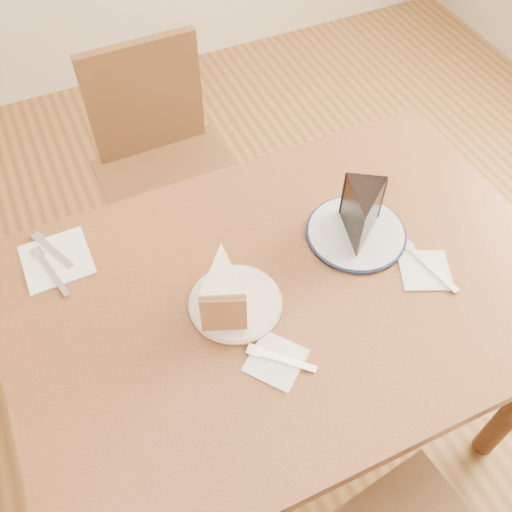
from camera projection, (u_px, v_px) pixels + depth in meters
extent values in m
plane|color=#4A2E13|center=(278.00, 420.00, 1.83)|extent=(4.00, 4.00, 0.00)
cube|color=#472613|center=(288.00, 293.00, 1.25)|extent=(1.20, 0.80, 0.04)
cylinder|color=black|center=(56.00, 342.00, 1.59)|extent=(0.06, 0.06, 0.71)
cylinder|color=black|center=(384.00, 221.00, 1.87)|extent=(0.06, 0.06, 0.71)
cylinder|color=#372010|center=(400.00, 493.00, 1.50)|extent=(0.03, 0.03, 0.39)
cube|color=#392111|center=(174.00, 187.00, 1.82)|extent=(0.43, 0.43, 0.04)
cylinder|color=#392111|center=(210.00, 186.00, 2.16)|extent=(0.04, 0.04, 0.44)
cylinder|color=#392111|center=(118.00, 217.00, 2.06)|extent=(0.04, 0.04, 0.44)
cylinder|color=#392111|center=(250.00, 254.00, 1.96)|extent=(0.04, 0.04, 0.44)
cylinder|color=#392111|center=(150.00, 291.00, 1.86)|extent=(0.04, 0.04, 0.44)
cube|color=#392111|center=(145.00, 98.00, 1.76)|extent=(0.36, 0.04, 0.38)
cylinder|color=white|center=(235.00, 303.00, 1.20)|extent=(0.19, 0.19, 0.01)
cylinder|color=white|center=(356.00, 233.00, 1.32)|extent=(0.22, 0.22, 0.01)
cube|color=white|center=(276.00, 361.00, 1.12)|extent=(0.14, 0.14, 0.00)
cube|color=white|center=(425.00, 270.00, 1.26)|extent=(0.14, 0.14, 0.00)
cube|color=white|center=(57.00, 260.00, 1.27)|extent=(0.15, 0.15, 0.00)
cube|color=silver|center=(282.00, 359.00, 1.12)|extent=(0.11, 0.11, 0.00)
cube|color=silver|center=(429.00, 265.00, 1.26)|extent=(0.04, 0.17, 0.00)
cube|color=silver|center=(53.00, 250.00, 1.29)|extent=(0.07, 0.13, 0.00)
cube|color=silver|center=(51.00, 272.00, 1.25)|extent=(0.05, 0.16, 0.00)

